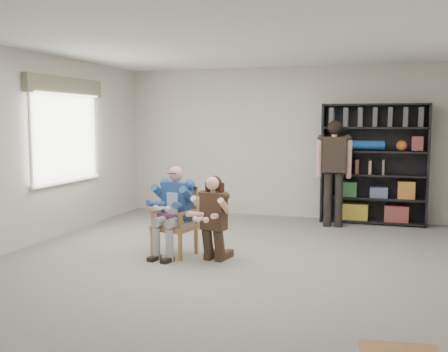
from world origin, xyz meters
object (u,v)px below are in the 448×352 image
(armchair, at_px, (174,221))
(kneeling_woman, at_px, (213,219))
(bookshelf, at_px, (374,164))
(seated_man, at_px, (174,211))
(standing_man, at_px, (334,174))

(armchair, xyz_separation_m, kneeling_woman, (0.58, -0.12, 0.09))
(armchair, bearing_deg, kneeling_woman, -1.85)
(bookshelf, bearing_deg, armchair, -128.39)
(seated_man, bearing_deg, bookshelf, 61.45)
(kneeling_woman, relative_size, bookshelf, 0.53)
(bookshelf, bearing_deg, standing_man, -141.13)
(seated_man, distance_m, bookshelf, 3.99)
(seated_man, bearing_deg, standing_man, 64.71)
(bookshelf, height_order, standing_man, bookshelf)
(seated_man, distance_m, standing_man, 3.18)
(armchair, relative_size, bookshelf, 0.44)
(armchair, relative_size, seated_man, 0.77)
(armchair, height_order, bookshelf, bookshelf)
(armchair, bearing_deg, bookshelf, 61.45)
(bookshelf, bearing_deg, seated_man, -128.39)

